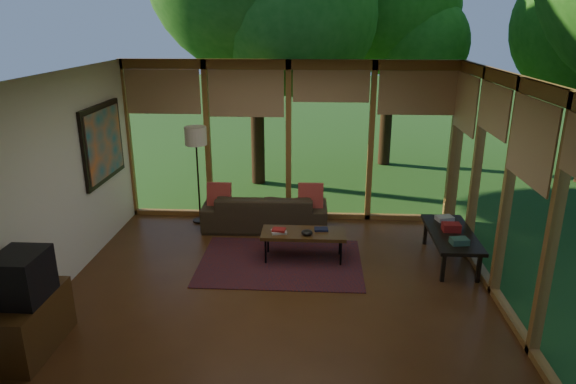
# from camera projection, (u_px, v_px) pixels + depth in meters

# --- Properties ---
(floor) EXTENTS (5.50, 5.50, 0.00)m
(floor) POSITION_uv_depth(u_px,v_px,m) (277.00, 286.00, 6.67)
(floor) COLOR #563016
(floor) RESTS_ON ground
(ceiling) EXTENTS (5.50, 5.50, 0.00)m
(ceiling) POSITION_uv_depth(u_px,v_px,m) (276.00, 75.00, 5.82)
(ceiling) COLOR white
(ceiling) RESTS_ON ground
(wall_left) EXTENTS (0.04, 5.00, 2.70)m
(wall_left) POSITION_uv_depth(u_px,v_px,m) (57.00, 184.00, 6.40)
(wall_left) COLOR silver
(wall_left) RESTS_ON ground
(wall_front) EXTENTS (5.50, 0.04, 2.70)m
(wall_front) POSITION_uv_depth(u_px,v_px,m) (250.00, 290.00, 3.88)
(wall_front) COLOR silver
(wall_front) RESTS_ON ground
(window_wall_back) EXTENTS (5.50, 0.12, 2.70)m
(window_wall_back) POSITION_uv_depth(u_px,v_px,m) (289.00, 142.00, 8.61)
(window_wall_back) COLOR olive
(window_wall_back) RESTS_ON ground
(window_wall_right) EXTENTS (0.12, 5.00, 2.70)m
(window_wall_right) POSITION_uv_depth(u_px,v_px,m) (507.00, 192.00, 6.09)
(window_wall_right) COLOR olive
(window_wall_right) RESTS_ON ground
(tree_ne) EXTENTS (2.97, 2.97, 5.07)m
(tree_ne) POSITION_uv_depth(u_px,v_px,m) (392.00, 7.00, 11.37)
(tree_ne) COLOR #311D11
(tree_ne) RESTS_ON ground
(rug) EXTENTS (2.30, 1.63, 0.01)m
(rug) POSITION_uv_depth(u_px,v_px,m) (281.00, 262.00, 7.33)
(rug) COLOR maroon
(rug) RESTS_ON floor
(sofa) EXTENTS (2.05, 0.84, 0.59)m
(sofa) POSITION_uv_depth(u_px,v_px,m) (265.00, 211.00, 8.49)
(sofa) COLOR #392C1C
(sofa) RESTS_ON floor
(pillow_left) EXTENTS (0.39, 0.21, 0.41)m
(pillow_left) POSITION_uv_depth(u_px,v_px,m) (219.00, 195.00, 8.40)
(pillow_left) COLOR maroon
(pillow_left) RESTS_ON sofa
(pillow_right) EXTENTS (0.41, 0.22, 0.43)m
(pillow_right) POSITION_uv_depth(u_px,v_px,m) (311.00, 196.00, 8.31)
(pillow_right) COLOR maroon
(pillow_right) RESTS_ON sofa
(ct_book_lower) EXTENTS (0.24, 0.20, 0.03)m
(ct_book_lower) POSITION_uv_depth(u_px,v_px,m) (279.00, 232.00, 7.28)
(ct_book_lower) COLOR #B4ABA3
(ct_book_lower) RESTS_ON coffee_table
(ct_book_upper) EXTENTS (0.20, 0.16, 0.03)m
(ct_book_upper) POSITION_uv_depth(u_px,v_px,m) (279.00, 230.00, 7.27)
(ct_book_upper) COLOR maroon
(ct_book_upper) RESTS_ON coffee_table
(ct_book_side) EXTENTS (0.20, 0.16, 0.03)m
(ct_book_side) POSITION_uv_depth(u_px,v_px,m) (321.00, 229.00, 7.37)
(ct_book_side) COLOR black
(ct_book_side) RESTS_ON coffee_table
(ct_bowl) EXTENTS (0.16, 0.16, 0.07)m
(ct_bowl) POSITION_uv_depth(u_px,v_px,m) (307.00, 232.00, 7.20)
(ct_bowl) COLOR black
(ct_bowl) RESTS_ON coffee_table
(media_cabinet) EXTENTS (0.50, 1.00, 0.60)m
(media_cabinet) POSITION_uv_depth(u_px,v_px,m) (29.00, 324.00, 5.31)
(media_cabinet) COLOR #4F3115
(media_cabinet) RESTS_ON floor
(television) EXTENTS (0.45, 0.55, 0.50)m
(television) POSITION_uv_depth(u_px,v_px,m) (22.00, 277.00, 5.14)
(television) COLOR black
(television) RESTS_ON media_cabinet
(console_book_a) EXTENTS (0.25, 0.20, 0.08)m
(console_book_a) POSITION_uv_depth(u_px,v_px,m) (459.00, 241.00, 6.83)
(console_book_a) COLOR #325847
(console_book_a) RESTS_ON side_console
(console_book_b) EXTENTS (0.25, 0.18, 0.11)m
(console_book_b) POSITION_uv_depth(u_px,v_px,m) (451.00, 227.00, 7.25)
(console_book_b) COLOR maroon
(console_book_b) RESTS_ON side_console
(console_book_c) EXTENTS (0.28, 0.23, 0.07)m
(console_book_c) POSITION_uv_depth(u_px,v_px,m) (445.00, 218.00, 7.64)
(console_book_c) COLOR #B4ABA3
(console_book_c) RESTS_ON side_console
(floor_lamp) EXTENTS (0.36, 0.36, 1.65)m
(floor_lamp) POSITION_uv_depth(u_px,v_px,m) (196.00, 141.00, 8.40)
(floor_lamp) COLOR black
(floor_lamp) RESTS_ON floor
(coffee_table) EXTENTS (1.20, 0.50, 0.43)m
(coffee_table) POSITION_uv_depth(u_px,v_px,m) (304.00, 234.00, 7.32)
(coffee_table) COLOR #4F3115
(coffee_table) RESTS_ON floor
(side_console) EXTENTS (0.60, 1.40, 0.46)m
(side_console) POSITION_uv_depth(u_px,v_px,m) (451.00, 235.00, 7.24)
(side_console) COLOR black
(side_console) RESTS_ON floor
(wall_painting) EXTENTS (0.06, 1.35, 1.15)m
(wall_painting) POSITION_uv_depth(u_px,v_px,m) (103.00, 143.00, 7.66)
(wall_painting) COLOR black
(wall_painting) RESTS_ON wall_left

